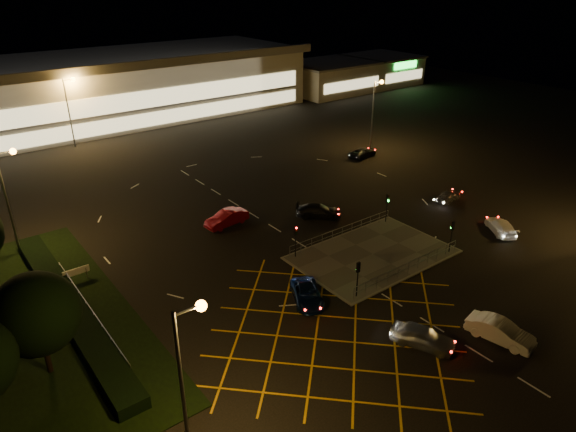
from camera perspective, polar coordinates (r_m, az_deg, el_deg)
ground at (r=48.34m, az=6.04°, el=-4.11°), size 180.00×180.00×0.00m
pedestrian_island at (r=48.36m, az=9.40°, el=-4.24°), size 14.00×9.00×0.12m
hedge at (r=43.49m, az=-23.13°, el=-9.22°), size 2.00×26.00×1.00m
supermarket at (r=98.42m, az=-19.80°, el=13.29°), size 72.00×26.50×10.50m
retail_unit_a at (r=114.78m, az=4.66°, el=15.16°), size 18.80×14.80×6.35m
retail_unit_b at (r=125.85m, az=10.34°, el=15.77°), size 14.80×14.80×6.35m
streetlight_sw at (r=26.23m, az=-11.03°, el=-16.20°), size 1.78×0.56×10.03m
streetlight_nw at (r=51.48m, az=-28.56°, el=2.75°), size 1.78×0.56×10.03m
streetlight_ne at (r=75.52m, az=9.67°, el=12.01°), size 1.78×0.56×10.03m
streetlight_far_left at (r=82.44m, az=-23.03°, el=11.51°), size 1.78×0.56×10.03m
streetlight_far_right at (r=101.45m, az=-0.58°, el=15.79°), size 1.78×0.56×10.03m
signal_sw at (r=41.06m, az=7.77°, el=-6.21°), size 0.28×0.30×3.15m
signal_se at (r=49.37m, az=17.78°, el=-1.51°), size 0.28×0.30×3.15m
signal_nw at (r=46.21m, az=0.85°, el=-2.10°), size 0.28×0.30×3.15m
signal_ne at (r=53.73m, az=10.98°, el=1.54°), size 0.28×0.30×3.15m
tree_e at (r=35.90m, az=-26.20°, el=-9.76°), size 5.40×5.40×7.35m
car_near_silver at (r=37.98m, az=14.73°, el=-12.83°), size 3.50×4.82×1.53m
car_queue_white at (r=40.16m, az=22.52°, el=-11.75°), size 2.51×4.93×1.55m
car_left_blue at (r=41.22m, az=2.13°, el=-8.67°), size 4.00×5.08×1.28m
car_far_dkgrey at (r=54.79m, az=3.42°, el=0.57°), size 4.93×4.72×1.41m
car_right_silver at (r=61.32m, az=17.38°, el=2.13°), size 3.87×1.98×1.26m
car_circ_red at (r=53.30m, az=-6.83°, el=-0.24°), size 4.86×2.11×1.55m
car_east_grey at (r=73.75m, az=8.30°, el=6.98°), size 4.75×2.65×1.26m
car_approach_white at (r=55.77m, az=22.58°, el=-1.06°), size 4.16×4.83×1.33m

